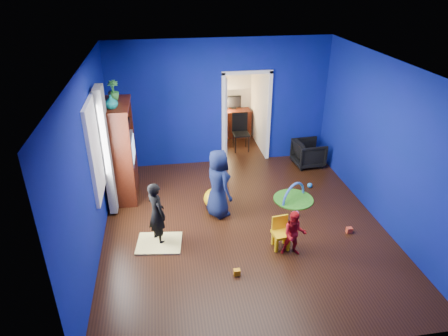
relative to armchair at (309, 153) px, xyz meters
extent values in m
cube|color=black|center=(-2.01, -2.20, -0.30)|extent=(5.00, 5.50, 0.01)
cube|color=white|center=(-2.01, -2.20, 2.60)|extent=(5.00, 5.50, 0.01)
cube|color=navy|center=(-2.01, 0.55, 1.15)|extent=(5.00, 0.02, 2.90)
cube|color=navy|center=(-2.01, -4.95, 1.15)|extent=(5.00, 0.02, 2.90)
cube|color=navy|center=(-4.51, -2.20, 1.15)|extent=(0.02, 5.50, 2.90)
cube|color=navy|center=(0.49, -2.20, 1.15)|extent=(0.02, 5.50, 2.90)
imported|color=black|center=(0.00, 0.00, 0.00)|extent=(0.71, 0.69, 0.61)
imported|color=black|center=(-3.55, -2.41, 0.26)|extent=(0.45, 0.49, 1.13)
imported|color=#10113A|center=(-2.41, -1.75, 0.36)|extent=(0.65, 0.77, 1.33)
imported|color=#B41313|center=(-1.37, -3.11, 0.10)|extent=(0.44, 0.37, 0.80)
imported|color=#0C6365|center=(-4.23, -1.01, 1.78)|extent=(0.26, 0.26, 0.25)
imported|color=green|center=(-4.23, -0.49, 1.84)|extent=(0.22, 0.22, 0.38)
cube|color=#3B1609|center=(-4.23, -0.71, 0.68)|extent=(0.58, 1.14, 1.96)
cube|color=silver|center=(-4.19, -0.71, 0.72)|extent=(0.46, 0.70, 0.54)
cube|color=#F2E07A|center=(-3.55, -2.51, -0.29)|extent=(0.82, 0.69, 0.03)
sphere|color=yellow|center=(-2.46, -1.50, -0.10)|extent=(0.40, 0.40, 0.40)
cube|color=yellow|center=(-1.52, -2.91, -0.05)|extent=(0.31, 0.31, 0.50)
cylinder|color=green|center=(-0.83, -1.48, -0.29)|extent=(0.81, 0.81, 0.02)
torus|color=#3F8CD8|center=(-0.83, -1.48, -0.28)|extent=(0.62, 0.47, 0.73)
cube|color=white|center=(-4.49, -1.85, 1.25)|extent=(0.03, 0.95, 1.55)
cube|color=slate|center=(-4.38, -1.30, 0.95)|extent=(0.14, 0.42, 2.40)
cube|color=white|center=(-1.41, 0.55, 0.75)|extent=(1.16, 0.10, 2.10)
cube|color=#3D140A|center=(-1.41, 2.06, 0.07)|extent=(0.88, 0.44, 0.75)
cube|color=black|center=(-1.41, 2.18, 0.65)|extent=(0.40, 0.05, 0.32)
sphere|color=#FFD88C|center=(-1.69, 2.12, 0.63)|extent=(0.14, 0.14, 0.14)
cube|color=black|center=(-1.41, 1.10, 0.16)|extent=(0.40, 0.40, 0.92)
cube|color=white|center=(-1.41, 2.17, 1.72)|extent=(0.88, 0.24, 0.04)
cube|color=red|center=(-0.19, -2.71, -0.25)|extent=(0.10, 0.08, 0.10)
sphere|color=#2382CA|center=(-0.33, -1.05, -0.25)|extent=(0.11, 0.11, 0.11)
cube|color=#FF9A0D|center=(-2.37, -3.47, -0.25)|extent=(0.10, 0.08, 0.10)
cube|color=#C74A9E|center=(-0.98, -2.08, -0.25)|extent=(0.10, 0.08, 0.10)
camera|label=1|loc=(-3.32, -8.11, 3.96)|focal=32.00mm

